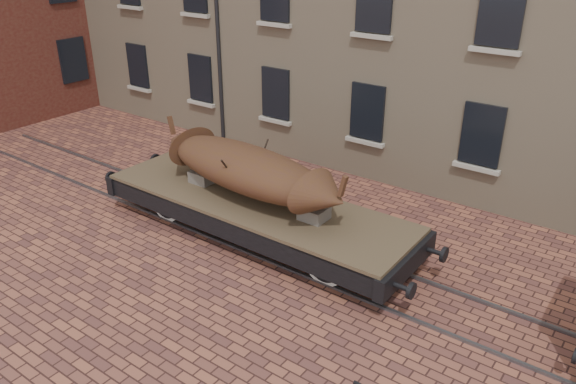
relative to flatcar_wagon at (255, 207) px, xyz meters
The scene contains 4 objects.
ground 3.00m from the flatcar_wagon, ahead, with size 90.00×90.00×0.00m, color brown.
rail_track 3.00m from the flatcar_wagon, ahead, with size 30.00×1.52×0.06m.
flatcar_wagon is the anchor object (origin of this frame).
iron_boat 1.03m from the flatcar_wagon, behind, with size 6.11×2.23×1.49m.
Camera 1 is at (5.25, -9.66, 7.31)m, focal length 35.00 mm.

